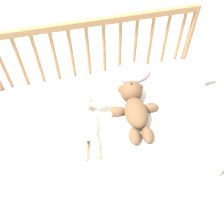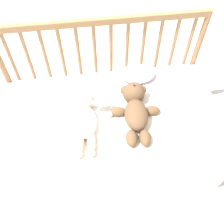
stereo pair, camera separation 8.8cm
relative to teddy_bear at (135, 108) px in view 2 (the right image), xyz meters
name	(u,v)px [view 2 (the right image)]	position (x,y,z in m)	size (l,w,h in m)	color
ground_plane	(112,152)	(-0.13, 0.00, -0.48)	(12.00, 12.00, 0.00)	silver
crib_mattress	(112,136)	(-0.13, 0.00, -0.27)	(1.27, 0.71, 0.43)	silver
crib_rail	(103,53)	(-0.13, 0.38, 0.10)	(1.27, 0.04, 0.81)	#997047
blanket	(110,123)	(-0.15, -0.05, -0.05)	(0.79, 0.52, 0.01)	white
teddy_bear	(135,108)	(0.00, 0.00, 0.00)	(0.29, 0.41, 0.13)	brown
baby	(85,118)	(-0.28, -0.02, -0.01)	(0.33, 0.40, 0.11)	white
small_pillow	(138,74)	(0.08, 0.30, -0.03)	(0.22, 0.17, 0.06)	silver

